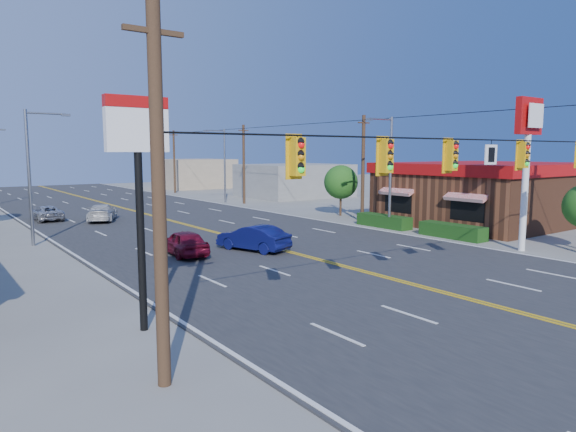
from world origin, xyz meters
TOP-DOWN VIEW (x-y plane):
  - ground at (0.00, 0.00)m, footprint 160.00×160.00m
  - road at (0.00, 20.00)m, footprint 20.00×120.00m
  - signal_span at (-0.12, 0.00)m, footprint 24.32×0.34m
  - kfc at (19.90, 12.00)m, footprint 16.30×12.40m
  - kfc_pylon at (11.00, 4.00)m, footprint 2.20×0.36m
  - pizza_hut_sign at (-11.00, 4.00)m, footprint 1.90×0.30m
  - streetlight_se at (10.79, 14.00)m, footprint 2.55×0.25m
  - streetlight_ne at (10.79, 38.00)m, footprint 2.55×0.25m
  - streetlight_sw at (-10.79, 22.00)m, footprint 2.55×0.25m
  - utility_pole_near at (12.20, 18.00)m, footprint 0.28×0.28m
  - utility_pole_mid at (12.20, 36.00)m, footprint 0.28×0.28m
  - utility_pole_far at (12.20, 54.00)m, footprint 0.28×0.28m
  - tree_kfc_rear at (13.50, 22.00)m, footprint 2.94×2.94m
  - bld_east_mid at (22.00, 40.00)m, footprint 12.00×10.00m
  - bld_east_far at (19.00, 62.00)m, footprint 10.00×10.00m
  - car_magenta at (-5.08, 13.83)m, footprint 1.91×4.13m
  - car_blue at (-1.36, 12.80)m, footprint 2.80×4.59m
  - car_white at (-4.46, 30.43)m, footprint 3.66×5.05m
  - car_silver at (-8.00, 33.36)m, footprint 1.99×4.29m

SIDE VIEW (x-z plane):
  - ground at x=0.00m, z-range 0.00..0.00m
  - road at x=0.00m, z-range 0.00..0.06m
  - car_silver at x=-8.00m, z-range 0.00..1.19m
  - car_white at x=-4.46m, z-range 0.00..1.36m
  - car_magenta at x=-5.08m, z-range 0.00..1.37m
  - car_blue at x=-1.36m, z-range 0.00..1.43m
  - bld_east_mid at x=22.00m, z-range 0.00..4.00m
  - bld_east_far at x=19.00m, z-range 0.00..4.40m
  - kfc at x=19.90m, z-range 0.03..4.73m
  - tree_kfc_rear at x=13.50m, z-range 0.73..5.14m
  - utility_pole_near at x=12.20m, z-range 0.00..8.40m
  - utility_pole_mid at x=12.20m, z-range 0.00..8.40m
  - utility_pole_far at x=12.20m, z-range 0.00..8.40m
  - streetlight_se at x=10.79m, z-range 0.51..8.51m
  - streetlight_ne at x=10.79m, z-range 0.51..8.51m
  - streetlight_sw at x=-10.79m, z-range 0.51..8.51m
  - signal_span at x=-0.12m, z-range 0.39..9.39m
  - pizza_hut_sign at x=-11.00m, z-range 1.76..8.61m
  - kfc_pylon at x=11.00m, z-range 1.79..10.29m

